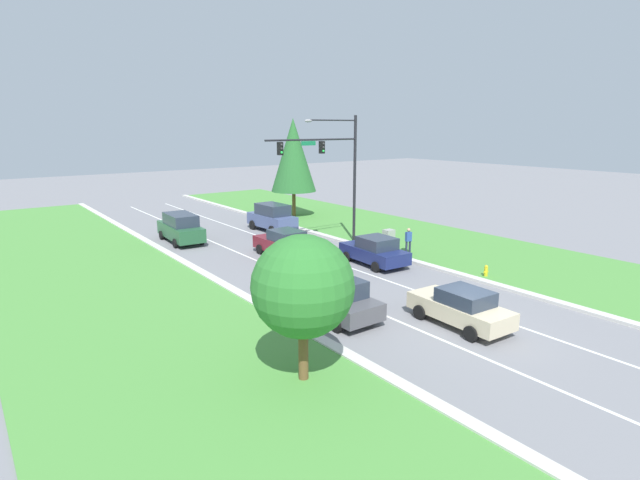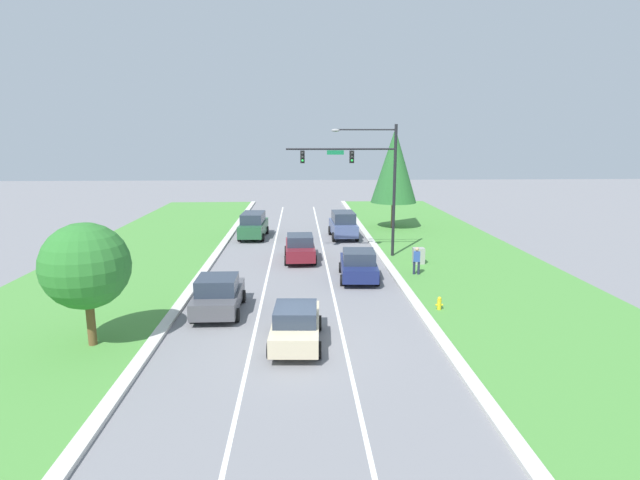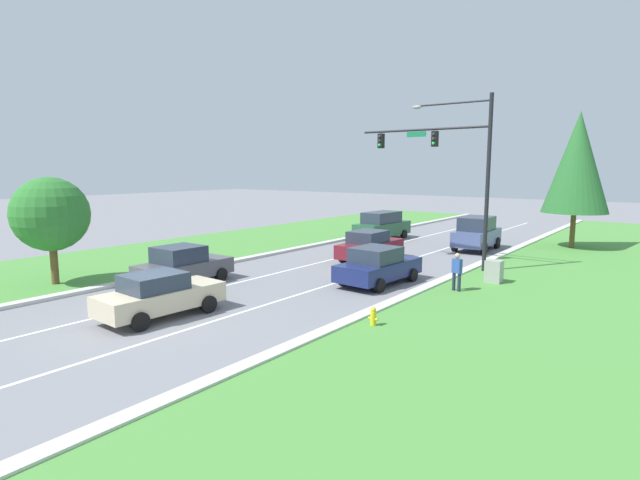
{
  "view_description": "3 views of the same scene",
  "coord_description": "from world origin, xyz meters",
  "px_view_note": "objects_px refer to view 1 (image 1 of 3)",
  "views": [
    {
      "loc": [
        -16.21,
        -11.69,
        8.03
      ],
      "look_at": [
        0.38,
        10.78,
        1.66
      ],
      "focal_mm": 28.0,
      "sensor_mm": 36.0,
      "label": 1
    },
    {
      "loc": [
        0.07,
        -17.86,
        7.82
      ],
      "look_at": [
        1.36,
        12.43,
        1.69
      ],
      "focal_mm": 28.0,
      "sensor_mm": 36.0,
      "label": 2
    },
    {
      "loc": [
        14.65,
        -9.76,
        5.17
      ],
      "look_at": [
        -0.54,
        10.35,
        1.56
      ],
      "focal_mm": 28.0,
      "sensor_mm": 36.0,
      "label": 3
    }
  ],
  "objects_px": {
    "conifer_near_right_tree": "(293,155)",
    "oak_near_left_tree": "(303,287)",
    "slate_blue_suv": "(272,217)",
    "forest_suv": "(181,228)",
    "burgundy_sedan": "(285,243)",
    "traffic_signal_mast": "(333,161)",
    "navy_sedan": "(375,251)",
    "pedestrian": "(408,240)",
    "graphite_sedan": "(336,299)",
    "fire_hydrant": "(486,271)",
    "champagne_sedan": "(461,307)",
    "utility_cabinet": "(389,237)"
  },
  "relations": [
    {
      "from": "graphite_sedan",
      "to": "utility_cabinet",
      "type": "height_order",
      "value": "graphite_sedan"
    },
    {
      "from": "burgundy_sedan",
      "to": "fire_hydrant",
      "type": "height_order",
      "value": "burgundy_sedan"
    },
    {
      "from": "navy_sedan",
      "to": "champagne_sedan",
      "type": "bearing_deg",
      "value": -107.97
    },
    {
      "from": "slate_blue_suv",
      "to": "navy_sedan",
      "type": "bearing_deg",
      "value": -93.08
    },
    {
      "from": "navy_sedan",
      "to": "graphite_sedan",
      "type": "xyz_separation_m",
      "value": [
        -7.08,
        -5.28,
        0.01
      ]
    },
    {
      "from": "graphite_sedan",
      "to": "conifer_near_right_tree",
      "type": "xyz_separation_m",
      "value": [
        12.06,
        21.47,
        4.71
      ]
    },
    {
      "from": "navy_sedan",
      "to": "pedestrian",
      "type": "bearing_deg",
      "value": 12.93
    },
    {
      "from": "graphite_sedan",
      "to": "fire_hydrant",
      "type": "xyz_separation_m",
      "value": [
        10.18,
        -0.27,
        -0.5
      ]
    },
    {
      "from": "oak_near_left_tree",
      "to": "burgundy_sedan",
      "type": "bearing_deg",
      "value": 59.66
    },
    {
      "from": "burgundy_sedan",
      "to": "graphite_sedan",
      "type": "distance_m",
      "value": 10.68
    },
    {
      "from": "traffic_signal_mast",
      "to": "navy_sedan",
      "type": "bearing_deg",
      "value": -100.8
    },
    {
      "from": "pedestrian",
      "to": "traffic_signal_mast",
      "type": "bearing_deg",
      "value": -50.44
    },
    {
      "from": "traffic_signal_mast",
      "to": "graphite_sedan",
      "type": "distance_m",
      "value": 14.29
    },
    {
      "from": "oak_near_left_tree",
      "to": "graphite_sedan",
      "type": "bearing_deg",
      "value": 41.01
    },
    {
      "from": "traffic_signal_mast",
      "to": "pedestrian",
      "type": "height_order",
      "value": "traffic_signal_mast"
    },
    {
      "from": "navy_sedan",
      "to": "forest_suv",
      "type": "bearing_deg",
      "value": 122.58
    },
    {
      "from": "champagne_sedan",
      "to": "conifer_near_right_tree",
      "type": "distance_m",
      "value": 27.04
    },
    {
      "from": "traffic_signal_mast",
      "to": "pedestrian",
      "type": "distance_m",
      "value": 7.24
    },
    {
      "from": "forest_suv",
      "to": "navy_sedan",
      "type": "relative_size",
      "value": 1.13
    },
    {
      "from": "forest_suv",
      "to": "champagne_sedan",
      "type": "bearing_deg",
      "value": -78.02
    },
    {
      "from": "navy_sedan",
      "to": "fire_hydrant",
      "type": "height_order",
      "value": "navy_sedan"
    },
    {
      "from": "slate_blue_suv",
      "to": "champagne_sedan",
      "type": "bearing_deg",
      "value": -102.13
    },
    {
      "from": "traffic_signal_mast",
      "to": "oak_near_left_tree",
      "type": "xyz_separation_m",
      "value": [
        -12.34,
        -14.37,
        -2.58
      ]
    },
    {
      "from": "graphite_sedan",
      "to": "utility_cabinet",
      "type": "xyz_separation_m",
      "value": [
        11.27,
        8.42,
        -0.3
      ]
    },
    {
      "from": "fire_hydrant",
      "to": "navy_sedan",
      "type": "bearing_deg",
      "value": 119.19
    },
    {
      "from": "fire_hydrant",
      "to": "graphite_sedan",
      "type": "bearing_deg",
      "value": 178.49
    },
    {
      "from": "graphite_sedan",
      "to": "oak_near_left_tree",
      "type": "distance_m",
      "value": 6.08
    },
    {
      "from": "champagne_sedan",
      "to": "utility_cabinet",
      "type": "distance_m",
      "value": 14.41
    },
    {
      "from": "traffic_signal_mast",
      "to": "utility_cabinet",
      "type": "relative_size",
      "value": 8.11
    },
    {
      "from": "forest_suv",
      "to": "oak_near_left_tree",
      "type": "bearing_deg",
      "value": -98.55
    },
    {
      "from": "pedestrian",
      "to": "conifer_near_right_tree",
      "type": "bearing_deg",
      "value": -82.84
    },
    {
      "from": "slate_blue_suv",
      "to": "fire_hydrant",
      "type": "xyz_separation_m",
      "value": [
        2.91,
        -17.59,
        -0.75
      ]
    },
    {
      "from": "fire_hydrant",
      "to": "oak_near_left_tree",
      "type": "bearing_deg",
      "value": -166.67
    },
    {
      "from": "champagne_sedan",
      "to": "fire_hydrant",
      "type": "distance_m",
      "value": 7.49
    },
    {
      "from": "forest_suv",
      "to": "conifer_near_right_tree",
      "type": "distance_m",
      "value": 13.36
    },
    {
      "from": "conifer_near_right_tree",
      "to": "oak_near_left_tree",
      "type": "xyz_separation_m",
      "value": [
        -16.3,
        -25.15,
        -2.37
      ]
    },
    {
      "from": "forest_suv",
      "to": "oak_near_left_tree",
      "type": "xyz_separation_m",
      "value": [
        -4.27,
        -21.5,
        2.15
      ]
    },
    {
      "from": "traffic_signal_mast",
      "to": "slate_blue_suv",
      "type": "height_order",
      "value": "traffic_signal_mast"
    },
    {
      "from": "traffic_signal_mast",
      "to": "conifer_near_right_tree",
      "type": "distance_m",
      "value": 11.49
    },
    {
      "from": "conifer_near_right_tree",
      "to": "oak_near_left_tree",
      "type": "relative_size",
      "value": 1.82
    },
    {
      "from": "utility_cabinet",
      "to": "forest_suv",
      "type": "bearing_deg",
      "value": 140.09
    },
    {
      "from": "forest_suv",
      "to": "navy_sedan",
      "type": "bearing_deg",
      "value": -57.99
    },
    {
      "from": "burgundy_sedan",
      "to": "oak_near_left_tree",
      "type": "xyz_separation_m",
      "value": [
        -8.0,
        -13.67,
        2.33
      ]
    },
    {
      "from": "navy_sedan",
      "to": "slate_blue_suv",
      "type": "bearing_deg",
      "value": 92.35
    },
    {
      "from": "forest_suv",
      "to": "oak_near_left_tree",
      "type": "height_order",
      "value": "oak_near_left_tree"
    },
    {
      "from": "traffic_signal_mast",
      "to": "slate_blue_suv",
      "type": "bearing_deg",
      "value": 97.22
    },
    {
      "from": "graphite_sedan",
      "to": "slate_blue_suv",
      "type": "relative_size",
      "value": 0.94
    },
    {
      "from": "utility_cabinet",
      "to": "pedestrian",
      "type": "distance_m",
      "value": 2.68
    },
    {
      "from": "navy_sedan",
      "to": "conifer_near_right_tree",
      "type": "height_order",
      "value": "conifer_near_right_tree"
    },
    {
      "from": "slate_blue_suv",
      "to": "conifer_near_right_tree",
      "type": "xyz_separation_m",
      "value": [
        4.8,
        4.15,
        4.46
      ]
    }
  ]
}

